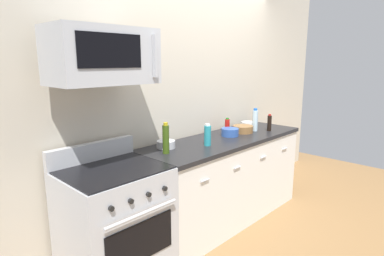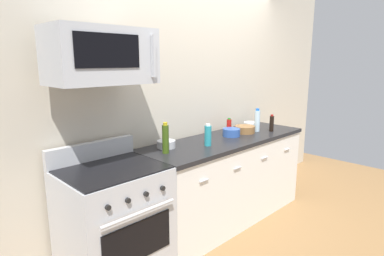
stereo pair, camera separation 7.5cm
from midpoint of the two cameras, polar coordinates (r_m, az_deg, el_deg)
name	(u,v)px [view 2 (the right image)]	position (r m, az deg, el deg)	size (l,w,h in m)	color
ground_plane	(225,218)	(3.73, 6.56, -15.64)	(6.13, 6.13, 0.00)	olive
back_wall	(200,94)	(3.59, 1.95, 6.01)	(5.11, 0.10, 2.70)	beige
counter_unit	(226,179)	(3.54, 6.75, -9.02)	(2.02, 0.66, 0.92)	silver
range_oven	(114,223)	(2.69, -12.93, -16.10)	(0.76, 0.69, 1.07)	#B7BABF
microwave	(102,56)	(2.42, -14.93, 12.28)	(0.74, 0.44, 0.40)	#B7BABF
bottle_dish_soap	(208,135)	(3.05, 3.56, -1.31)	(0.07, 0.07, 0.21)	teal
bottle_hot_sauce_red	(229,126)	(3.66, 7.19, 0.44)	(0.05, 0.05, 0.16)	#B21914
bottle_water_clear	(257,121)	(3.75, 12.09, 1.31)	(0.06, 0.06, 0.26)	silver
bottle_soy_sauce_dark	(272,123)	(3.79, 14.55, 0.80)	(0.05, 0.05, 0.20)	black
bottle_olive_oil	(165,139)	(2.80, -3.98, -1.90)	(0.06, 0.06, 0.28)	#385114
bowl_wooden_salad	(245,129)	(3.67, 9.95, -0.19)	(0.23, 0.23, 0.08)	brown
bowl_white_ceramic	(250,124)	(3.99, 10.89, 0.62)	(0.16, 0.16, 0.06)	white
bowl_steel_prep	(166,144)	(3.00, -3.92, -2.85)	(0.17, 0.17, 0.07)	#B2B5BA
bowl_blue_mixing	(231,132)	(3.48, 7.64, -0.74)	(0.19, 0.19, 0.08)	#2D519E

